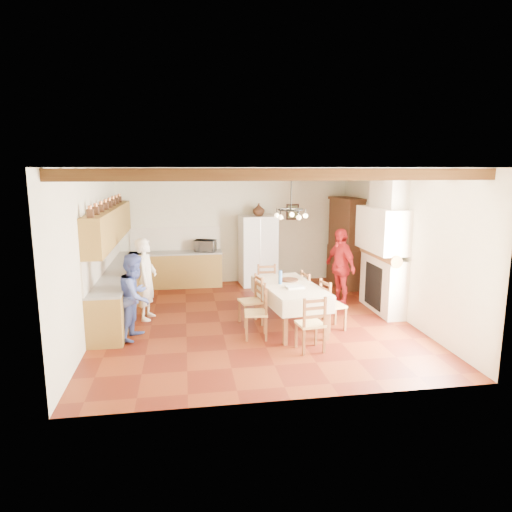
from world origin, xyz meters
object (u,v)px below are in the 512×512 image
at_px(dining_table, 290,289).
at_px(chair_left_near, 256,312).
at_px(chair_end_near, 310,323).
at_px(microwave, 205,246).
at_px(person_man, 146,279).
at_px(person_woman_red, 340,267).
at_px(chair_right_far, 313,295).
at_px(chair_left_far, 251,300).
at_px(chair_right_near, 333,304).
at_px(hutch, 346,243).
at_px(chair_end_far, 268,288).
at_px(refrigerator, 258,250).
at_px(person_woman_blue, 135,296).

relative_size(dining_table, chair_left_near, 2.09).
relative_size(chair_end_near, microwave, 1.84).
bearing_deg(person_man, person_woman_red, -73.02).
distance_m(chair_right_far, microwave, 3.63).
relative_size(chair_left_far, chair_right_near, 1.00).
xyz_separation_m(hutch, dining_table, (-2.13, -2.81, -0.39)).
bearing_deg(chair_end_far, chair_left_far, -117.60).
height_order(dining_table, chair_end_near, chair_end_near).
xyz_separation_m(refrigerator, chair_left_far, (-0.64, -3.06, -0.42)).
bearing_deg(chair_end_far, hutch, 37.43).
height_order(dining_table, person_woman_blue, person_woman_blue).
bearing_deg(chair_end_far, refrigerator, 88.37).
bearing_deg(person_woman_red, person_man, -100.42).
bearing_deg(chair_end_far, microwave, 119.92).
height_order(dining_table, chair_end_far, chair_end_far).
bearing_deg(hutch, person_woman_blue, -155.73).
distance_m(chair_left_near, chair_end_far, 1.70).
height_order(refrigerator, chair_right_near, refrigerator).
height_order(refrigerator, chair_end_near, refrigerator).
relative_size(chair_end_far, person_woman_red, 0.56).
relative_size(chair_right_far, person_woman_red, 0.56).
distance_m(refrigerator, hutch, 2.27).
bearing_deg(chair_end_far, chair_right_near, -52.45).
relative_size(refrigerator, microwave, 3.45).
relative_size(chair_left_near, chair_left_far, 1.00).
height_order(hutch, person_man, hutch).
bearing_deg(hutch, refrigerator, 160.26).
xyz_separation_m(refrigerator, person_woman_red, (1.52, -2.02, -0.05)).
relative_size(refrigerator, chair_end_near, 1.88).
bearing_deg(person_woman_blue, chair_right_near, -74.35).
xyz_separation_m(dining_table, chair_right_far, (0.59, 0.47, -0.26)).
distance_m(chair_right_near, chair_right_far, 0.73).
bearing_deg(chair_end_near, person_woman_red, -125.84).
relative_size(chair_left_near, microwave, 1.84).
distance_m(refrigerator, person_woman_blue, 4.42).
bearing_deg(chair_left_far, refrigerator, 157.02).
height_order(dining_table, person_woman_red, person_woman_red).
bearing_deg(chair_right_far, microwave, 25.69).
xyz_separation_m(chair_left_far, chair_right_far, (1.30, 0.20, 0.00)).
height_order(chair_end_near, microwave, microwave).
bearing_deg(chair_right_near, chair_left_far, 59.39).
height_order(person_woman_red, microwave, person_woman_red).
bearing_deg(hutch, chair_left_near, -137.39).
bearing_deg(chair_end_near, chair_right_far, -114.40).
bearing_deg(chair_end_near, person_woman_blue, -27.11).
distance_m(chair_end_near, microwave, 4.89).
xyz_separation_m(refrigerator, hutch, (2.20, -0.52, 0.23)).
xyz_separation_m(person_woman_blue, microwave, (1.40, 3.56, 0.28)).
bearing_deg(chair_end_near, microwave, -79.13).
distance_m(dining_table, person_woman_red, 1.95).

